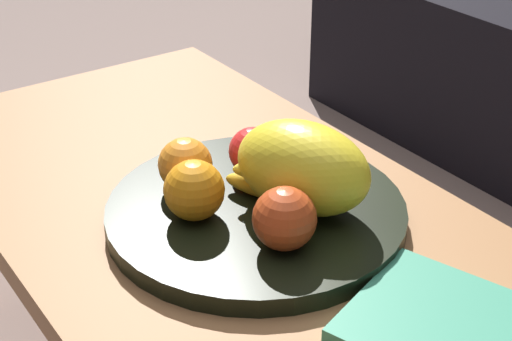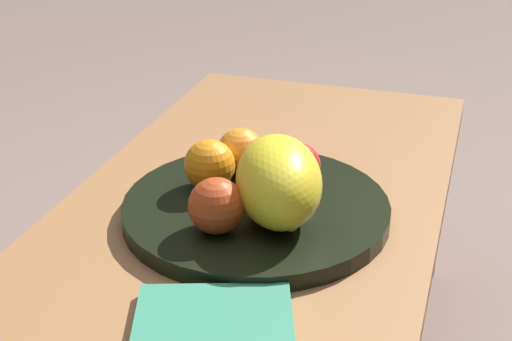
{
  "view_description": "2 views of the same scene",
  "coord_description": "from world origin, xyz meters",
  "px_view_note": "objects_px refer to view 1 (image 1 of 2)",
  "views": [
    {
      "loc": [
        0.69,
        -0.47,
        0.96
      ],
      "look_at": [
        -0.01,
        0.02,
        0.48
      ],
      "focal_mm": 54.98,
      "sensor_mm": 36.0,
      "label": 1
    },
    {
      "loc": [
        0.89,
        0.3,
        0.94
      ],
      "look_at": [
        -0.01,
        0.02,
        0.48
      ],
      "focal_mm": 52.49,
      "sensor_mm": 36.0,
      "label": 2
    }
  ],
  "objects_px": {
    "melon_large_front": "(303,167)",
    "orange_left": "(194,190)",
    "orange_front": "(185,165)",
    "apple_left": "(284,219)",
    "fruit_bowl": "(256,213)",
    "apple_front": "(253,151)",
    "banana_bunch": "(290,183)",
    "magazine": "(470,336)",
    "coffee_table": "(248,257)"
  },
  "relations": [
    {
      "from": "melon_large_front",
      "to": "orange_left",
      "type": "height_order",
      "value": "melon_large_front"
    },
    {
      "from": "orange_front",
      "to": "apple_left",
      "type": "relative_size",
      "value": 0.94
    },
    {
      "from": "fruit_bowl",
      "to": "apple_front",
      "type": "bearing_deg",
      "value": 148.1
    },
    {
      "from": "banana_bunch",
      "to": "apple_front",
      "type": "bearing_deg",
      "value": 178.49
    },
    {
      "from": "orange_left",
      "to": "apple_left",
      "type": "relative_size",
      "value": 1.0
    },
    {
      "from": "orange_left",
      "to": "banana_bunch",
      "type": "height_order",
      "value": "orange_left"
    },
    {
      "from": "magazine",
      "to": "apple_left",
      "type": "bearing_deg",
      "value": -179.96
    },
    {
      "from": "apple_front",
      "to": "coffee_table",
      "type": "bearing_deg",
      "value": -38.09
    },
    {
      "from": "orange_front",
      "to": "fruit_bowl",
      "type": "bearing_deg",
      "value": 31.22
    },
    {
      "from": "coffee_table",
      "to": "apple_left",
      "type": "height_order",
      "value": "apple_left"
    },
    {
      "from": "fruit_bowl",
      "to": "orange_left",
      "type": "relative_size",
      "value": 5.06
    },
    {
      "from": "coffee_table",
      "to": "apple_front",
      "type": "xyz_separation_m",
      "value": [
        -0.08,
        0.06,
        0.1
      ]
    },
    {
      "from": "coffee_table",
      "to": "banana_bunch",
      "type": "height_order",
      "value": "banana_bunch"
    },
    {
      "from": "coffee_table",
      "to": "magazine",
      "type": "xyz_separation_m",
      "value": [
        0.31,
        0.07,
        0.05
      ]
    },
    {
      "from": "apple_left",
      "to": "banana_bunch",
      "type": "bearing_deg",
      "value": 139.24
    },
    {
      "from": "apple_left",
      "to": "magazine",
      "type": "distance_m",
      "value": 0.24
    },
    {
      "from": "apple_front",
      "to": "banana_bunch",
      "type": "bearing_deg",
      "value": -1.51
    },
    {
      "from": "apple_left",
      "to": "coffee_table",
      "type": "bearing_deg",
      "value": 175.53
    },
    {
      "from": "orange_left",
      "to": "magazine",
      "type": "height_order",
      "value": "orange_left"
    },
    {
      "from": "coffee_table",
      "to": "banana_bunch",
      "type": "xyz_separation_m",
      "value": [
        0.01,
        0.06,
        0.1
      ]
    },
    {
      "from": "melon_large_front",
      "to": "orange_left",
      "type": "relative_size",
      "value": 2.35
    },
    {
      "from": "apple_front",
      "to": "magazine",
      "type": "xyz_separation_m",
      "value": [
        0.39,
        0.01,
        -0.05
      ]
    },
    {
      "from": "orange_left",
      "to": "magazine",
      "type": "xyz_separation_m",
      "value": [
        0.34,
        0.13,
        -0.06
      ]
    },
    {
      "from": "fruit_bowl",
      "to": "apple_front",
      "type": "relative_size",
      "value": 5.86
    },
    {
      "from": "apple_left",
      "to": "magazine",
      "type": "bearing_deg",
      "value": 18.87
    },
    {
      "from": "fruit_bowl",
      "to": "banana_bunch",
      "type": "relative_size",
      "value": 2.5
    },
    {
      "from": "apple_front",
      "to": "banana_bunch",
      "type": "distance_m",
      "value": 0.09
    },
    {
      "from": "orange_left",
      "to": "orange_front",
      "type": "bearing_deg",
      "value": 158.55
    },
    {
      "from": "apple_left",
      "to": "magazine",
      "type": "relative_size",
      "value": 0.3
    },
    {
      "from": "orange_left",
      "to": "apple_left",
      "type": "xyz_separation_m",
      "value": [
        0.11,
        0.05,
        -0.0
      ]
    },
    {
      "from": "apple_front",
      "to": "magazine",
      "type": "height_order",
      "value": "apple_front"
    },
    {
      "from": "orange_left",
      "to": "magazine",
      "type": "distance_m",
      "value": 0.36
    },
    {
      "from": "fruit_bowl",
      "to": "coffee_table",
      "type": "bearing_deg",
      "value": -63.85
    },
    {
      "from": "apple_front",
      "to": "apple_left",
      "type": "height_order",
      "value": "apple_left"
    },
    {
      "from": "fruit_bowl",
      "to": "melon_large_front",
      "type": "relative_size",
      "value": 2.16
    },
    {
      "from": "coffee_table",
      "to": "orange_left",
      "type": "bearing_deg",
      "value": -116.51
    },
    {
      "from": "magazine",
      "to": "orange_front",
      "type": "bearing_deg",
      "value": 175.54
    },
    {
      "from": "magazine",
      "to": "coffee_table",
      "type": "bearing_deg",
      "value": 173.9
    },
    {
      "from": "apple_front",
      "to": "fruit_bowl",
      "type": "bearing_deg",
      "value": -31.9
    },
    {
      "from": "melon_large_front",
      "to": "apple_left",
      "type": "relative_size",
      "value": 2.35
    },
    {
      "from": "fruit_bowl",
      "to": "banana_bunch",
      "type": "bearing_deg",
      "value": 69.06
    },
    {
      "from": "banana_bunch",
      "to": "magazine",
      "type": "relative_size",
      "value": 0.62
    },
    {
      "from": "banana_bunch",
      "to": "coffee_table",
      "type": "bearing_deg",
      "value": -96.49
    },
    {
      "from": "orange_front",
      "to": "magazine",
      "type": "height_order",
      "value": "orange_front"
    },
    {
      "from": "orange_left",
      "to": "magazine",
      "type": "relative_size",
      "value": 0.3
    },
    {
      "from": "fruit_bowl",
      "to": "magazine",
      "type": "height_order",
      "value": "fruit_bowl"
    },
    {
      "from": "fruit_bowl",
      "to": "banana_bunch",
      "type": "height_order",
      "value": "banana_bunch"
    },
    {
      "from": "orange_front",
      "to": "magazine",
      "type": "distance_m",
      "value": 0.42
    },
    {
      "from": "fruit_bowl",
      "to": "magazine",
      "type": "bearing_deg",
      "value": 9.13
    },
    {
      "from": "coffee_table",
      "to": "apple_left",
      "type": "xyz_separation_m",
      "value": [
        0.08,
        -0.01,
        0.11
      ]
    }
  ]
}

